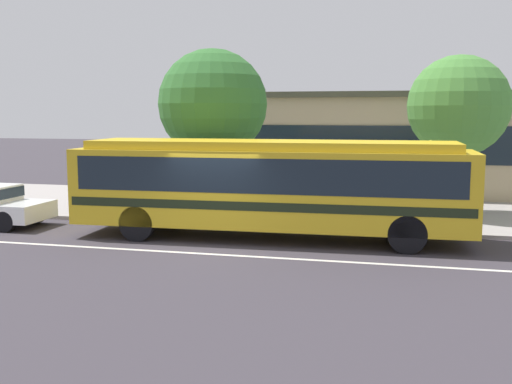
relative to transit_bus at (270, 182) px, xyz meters
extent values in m
plane|color=#3A353C|center=(-1.28, -1.48, -1.63)|extent=(120.00, 120.00, 0.00)
cube|color=#9F9893|center=(-1.28, 5.35, -1.57)|extent=(60.00, 8.00, 0.12)
cube|color=silver|center=(-1.28, -2.28, -1.63)|extent=(56.00, 0.16, 0.01)
cube|color=gold|center=(-0.02, 0.00, -0.14)|extent=(11.25, 2.84, 2.14)
cube|color=gold|center=(-0.02, 0.00, 1.05)|extent=(10.34, 2.51, 0.24)
cube|color=#19232D|center=(-0.02, 0.00, 0.29)|extent=(10.58, 2.84, 0.94)
cube|color=black|center=(-0.02, 0.00, -0.52)|extent=(11.02, 2.85, 0.24)
cube|color=#19232D|center=(5.52, 0.17, 0.29)|extent=(0.19, 2.20, 1.03)
cylinder|color=black|center=(3.75, 1.22, -1.13)|extent=(1.01, 0.31, 1.00)
cylinder|color=black|center=(3.82, -0.99, -1.13)|extent=(1.01, 0.31, 1.00)
cylinder|color=black|center=(-3.63, 1.00, -1.13)|extent=(1.01, 0.31, 1.00)
cylinder|color=black|center=(-3.56, -1.22, -1.13)|extent=(1.01, 0.31, 1.00)
cylinder|color=black|center=(-7.97, 0.60, -1.31)|extent=(0.64, 0.22, 0.64)
cylinder|color=black|center=(-7.97, -0.98, -1.31)|extent=(0.64, 0.22, 0.64)
cylinder|color=#2D3142|center=(-0.18, 3.12, -1.10)|extent=(0.14, 0.14, 0.83)
cylinder|color=#2D3142|center=(-0.30, 3.01, -1.10)|extent=(0.14, 0.14, 0.83)
cylinder|color=#C72F40|center=(-0.24, 3.07, -0.41)|extent=(0.48, 0.48, 0.55)
sphere|color=tan|center=(-0.24, 3.07, -0.02)|extent=(0.23, 0.23, 0.23)
cylinder|color=#29322D|center=(-4.07, 1.77, -1.07)|extent=(0.14, 0.14, 0.89)
cylinder|color=#29322D|center=(-4.20, 1.87, -1.07)|extent=(0.14, 0.14, 0.89)
cylinder|color=blue|center=(-4.13, 1.82, -0.35)|extent=(0.48, 0.48, 0.55)
sphere|color=#CF9A8D|center=(-4.13, 1.82, 0.03)|extent=(0.21, 0.21, 0.21)
cylinder|color=gray|center=(4.39, 1.75, -0.22)|extent=(0.08, 0.08, 2.58)
cube|color=yellow|center=(4.39, 1.75, 0.87)|extent=(0.11, 0.44, 0.56)
cylinder|color=brown|center=(-2.87, 3.66, -0.29)|extent=(0.33, 0.33, 2.44)
sphere|color=#346E30|center=(-2.87, 3.66, 2.26)|extent=(3.80, 3.80, 3.80)
cylinder|color=brown|center=(5.39, 4.83, -0.26)|extent=(0.34, 0.34, 2.50)
sphere|color=#4A893A|center=(5.39, 4.83, 2.18)|extent=(3.39, 3.39, 3.39)
cube|color=tan|center=(2.70, 12.34, 0.47)|extent=(17.66, 8.07, 4.21)
cube|color=#19232D|center=(2.70, 8.28, 0.68)|extent=(16.25, 0.04, 1.51)
cube|color=#484837|center=(2.70, 12.34, 2.69)|extent=(18.06, 8.47, 0.24)
camera|label=1|loc=(3.70, -16.77, 1.96)|focal=42.76mm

